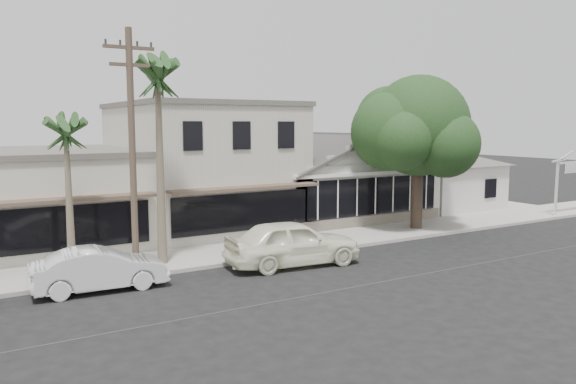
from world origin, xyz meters
TOP-DOWN VIEW (x-y plane):
  - ground at (0.00, 0.00)m, footprint 140.00×140.00m
  - sidewalk_north at (-8.00, 6.75)m, footprint 90.00×3.50m
  - corner_shop at (5.00, 12.47)m, footprint 10.40×8.60m
  - side_cottage at (13.20, 11.50)m, footprint 6.00×6.00m
  - row_building_near at (-3.00, 13.50)m, footprint 8.00×10.00m
  - row_building_midnear at (-12.00, 13.50)m, footprint 10.00×10.00m
  - utility_pole at (-9.00, 5.20)m, footprint 1.80×0.24m
  - car_0 at (-3.15, 3.69)m, footprint 5.64×2.75m
  - car_1 at (-10.52, 4.19)m, footprint 4.53×1.80m
  - shade_tree at (6.26, 6.84)m, footprint 7.35×6.65m
  - palm_east at (-7.67, 6.20)m, footprint 2.97×2.97m
  - palm_mid at (-11.00, 6.57)m, footprint 2.67×2.67m

SIDE VIEW (x-z plane):
  - ground at x=0.00m, z-range 0.00..0.00m
  - sidewalk_north at x=-8.00m, z-range 0.00..0.15m
  - car_1 at x=-10.52m, z-range 0.00..1.47m
  - car_0 at x=-3.15m, z-range 0.00..1.85m
  - side_cottage at x=13.20m, z-range 0.00..3.00m
  - row_building_midnear at x=-12.00m, z-range 0.00..4.20m
  - corner_shop at x=5.00m, z-range 0.07..5.17m
  - row_building_near at x=-3.00m, z-range 0.00..6.50m
  - utility_pole at x=-9.00m, z-range 0.29..9.29m
  - palm_mid at x=-11.00m, z-range 2.20..8.49m
  - shade_tree at x=6.26m, z-range 1.29..9.45m
  - palm_east at x=-7.67m, z-range 3.09..11.69m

